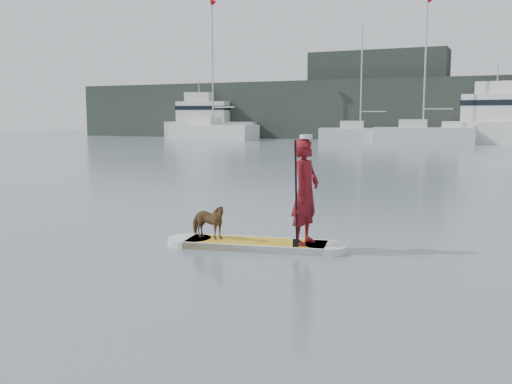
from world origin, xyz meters
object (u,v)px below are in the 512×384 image
at_px(sailboat_d, 422,134).
at_px(motor_yacht_b, 208,121).
at_px(sailboat_b, 213,130).
at_px(sailboat_c, 359,134).
at_px(dog, 208,221).
at_px(paddleboard, 256,244).
at_px(paddler, 305,192).
at_px(motor_yacht_a, 511,121).

bearing_deg(sailboat_d, motor_yacht_b, 161.82).
relative_size(sailboat_b, sailboat_c, 1.34).
height_order(dog, sailboat_d, sailboat_d).
bearing_deg(dog, sailboat_c, 13.99).
relative_size(dog, sailboat_b, 0.05).
height_order(paddleboard, paddler, paddler).
bearing_deg(paddleboard, sailboat_b, 108.16).
bearing_deg(dog, motor_yacht_a, -2.43).
relative_size(motor_yacht_a, motor_yacht_b, 1.17).
distance_m(sailboat_c, motor_yacht_b, 18.18).
xyz_separation_m(sailboat_d, motor_yacht_b, (-23.09, 3.94, 0.94)).
xyz_separation_m(sailboat_d, motor_yacht_a, (6.90, 2.56, 1.08)).
relative_size(sailboat_d, motor_yacht_a, 1.02).
distance_m(paddler, sailboat_b, 48.95).
relative_size(paddleboard, dog, 4.32).
height_order(paddler, motor_yacht_b, motor_yacht_b).
height_order(paddleboard, motor_yacht_a, motor_yacht_a).
bearing_deg(sailboat_c, sailboat_b, 166.15).
xyz_separation_m(sailboat_b, sailboat_d, (20.85, -0.77, -0.09)).
bearing_deg(motor_yacht_a, paddleboard, -87.62).
bearing_deg(sailboat_c, paddleboard, -88.85).
distance_m(paddleboard, motor_yacht_b, 52.56).
relative_size(paddleboard, motor_yacht_b, 0.32).
height_order(sailboat_b, motor_yacht_b, sailboat_b).
bearing_deg(paddler, motor_yacht_a, 2.21).
xyz_separation_m(paddleboard, motor_yacht_a, (3.74, 44.12, 1.90)).
distance_m(dog, sailboat_b, 48.40).
bearing_deg(sailboat_d, motor_yacht_a, 11.83).
bearing_deg(paddleboard, motor_yacht_b, 108.59).
relative_size(sailboat_c, sailboat_d, 0.84).
relative_size(paddler, sailboat_b, 0.13).
height_order(sailboat_b, sailboat_d, sailboat_b).
height_order(sailboat_c, motor_yacht_b, sailboat_c).
bearing_deg(paddleboard, paddler, -0.00).
height_order(paddler, sailboat_c, sailboat_c).
xyz_separation_m(paddleboard, dog, (-0.88, -0.18, 0.38)).
bearing_deg(motor_yacht_a, motor_yacht_b, -175.42).
height_order(sailboat_b, motor_yacht_a, sailboat_b).
bearing_deg(sailboat_b, motor_yacht_a, 10.25).
distance_m(dog, motor_yacht_a, 44.56).
relative_size(sailboat_d, motor_yacht_b, 1.19).
xyz_separation_m(sailboat_c, motor_yacht_b, (-17.68, 4.06, 1.05)).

